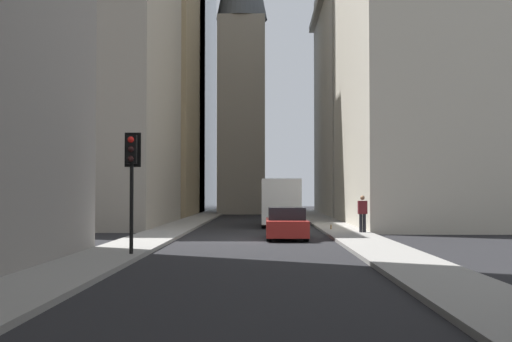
% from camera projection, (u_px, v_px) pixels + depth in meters
% --- Properties ---
extents(ground_plane, '(135.00, 135.00, 0.00)m').
position_uv_depth(ground_plane, '(255.00, 240.00, 28.77)').
color(ground_plane, black).
extents(sidewalk_right, '(90.00, 2.20, 0.14)m').
position_uv_depth(sidewalk_right, '(152.00, 238.00, 28.83)').
color(sidewalk_right, gray).
rests_on(sidewalk_right, ground_plane).
extents(sidewalk_left, '(90.00, 2.20, 0.14)m').
position_uv_depth(sidewalk_left, '(358.00, 238.00, 28.72)').
color(sidewalk_left, gray).
rests_on(sidewalk_left, ground_plane).
extents(building_left_far, '(18.23, 10.50, 21.74)m').
position_uv_depth(building_left_far, '(377.00, 94.00, 59.46)').
color(building_left_far, beige).
rests_on(building_left_far, ground_plane).
extents(building_left_midfar, '(16.59, 10.50, 21.67)m').
position_uv_depth(building_left_midfar, '(429.00, 50.00, 40.78)').
color(building_left_midfar, beige).
rests_on(building_left_midfar, ground_plane).
extents(building_right_far, '(16.11, 10.50, 31.09)m').
position_uv_depth(building_right_far, '(141.00, 42.00, 59.07)').
color(building_right_far, '#9E8966').
rests_on(building_right_far, ground_plane).
extents(building_right_midfar, '(13.96, 10.50, 20.91)m').
position_uv_depth(building_right_midfar, '(87.00, 57.00, 40.88)').
color(building_right_midfar, gray).
rests_on(building_right_midfar, ground_plane).
extents(church_spire, '(4.94, 4.94, 31.02)m').
position_uv_depth(church_spire, '(242.00, 46.00, 63.90)').
color(church_spire, gray).
rests_on(church_spire, ground_plane).
extents(delivery_truck, '(6.46, 2.25, 2.84)m').
position_uv_depth(delivery_truck, '(280.00, 202.00, 40.15)').
color(delivery_truck, silver).
rests_on(delivery_truck, ground_plane).
extents(sedan_red, '(4.30, 1.78, 1.42)m').
position_uv_depth(sedan_red, '(286.00, 224.00, 29.04)').
color(sedan_red, maroon).
rests_on(sedan_red, ground_plane).
extents(traffic_light_foreground, '(0.43, 0.52, 3.84)m').
position_uv_depth(traffic_light_foreground, '(132.00, 164.00, 20.87)').
color(traffic_light_foreground, black).
rests_on(traffic_light_foreground, sidewalk_right).
extents(pedestrian, '(0.26, 0.44, 1.78)m').
position_uv_depth(pedestrian, '(363.00, 212.00, 31.83)').
color(pedestrian, black).
rests_on(pedestrian, sidewalk_left).
extents(discarded_bottle, '(0.07, 0.07, 0.27)m').
position_uv_depth(discarded_bottle, '(331.00, 227.00, 34.56)').
color(discarded_bottle, brown).
rests_on(discarded_bottle, sidewalk_left).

